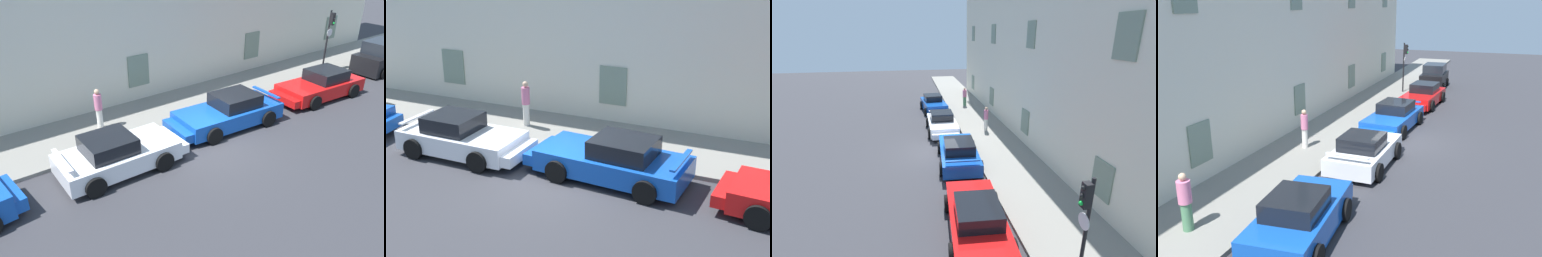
{
  "view_description": "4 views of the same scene",
  "coord_description": "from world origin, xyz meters",
  "views": [
    {
      "loc": [
        -8.44,
        -9.99,
        7.56
      ],
      "look_at": [
        -0.5,
        0.6,
        0.7
      ],
      "focal_mm": 36.02,
      "sensor_mm": 36.0,
      "label": 1
    },
    {
      "loc": [
        6.54,
        -12.44,
        7.06
      ],
      "look_at": [
        0.68,
        0.67,
        1.62
      ],
      "focal_mm": 47.98,
      "sensor_mm": 36.0,
      "label": 2
    },
    {
      "loc": [
        15.84,
        -1.39,
        6.88
      ],
      "look_at": [
        -0.67,
        1.76,
        1.15
      ],
      "focal_mm": 26.45,
      "sensor_mm": 36.0,
      "label": 3
    },
    {
      "loc": [
        -18.51,
        -4.37,
        6.33
      ],
      "look_at": [
        -1.23,
        2.28,
        0.72
      ],
      "focal_mm": 38.85,
      "sensor_mm": 36.0,
      "label": 4
    }
  ],
  "objects": [
    {
      "name": "ground_plane",
      "position": [
        0.0,
        0.0,
        0.0
      ],
      "size": [
        80.0,
        80.0,
        0.0
      ],
      "primitive_type": "plane",
      "color": "#333338"
    },
    {
      "name": "traffic_light",
      "position": [
        10.62,
        2.64,
        2.53
      ],
      "size": [
        0.44,
        0.36,
        3.5
      ],
      "color": "black",
      "rests_on": "sidewalk"
    },
    {
      "name": "sportscar_red_lead",
      "position": [
        -9.26,
        0.6,
        0.64
      ],
      "size": [
        4.68,
        2.37,
        1.47
      ],
      "color": "#144CB2",
      "rests_on": "ground"
    },
    {
      "name": "sportscar_white_middle",
      "position": [
        1.57,
        1.0,
        0.62
      ],
      "size": [
        5.12,
        2.44,
        1.4
      ],
      "color": "#144CB2",
      "rests_on": "ground"
    },
    {
      "name": "sportscar_tail_end",
      "position": [
        7.4,
        0.64,
        0.61
      ],
      "size": [
        5.01,
        2.39,
        1.39
      ],
      "color": "red",
      "rests_on": "ground"
    },
    {
      "name": "sportscar_yellow_flank",
      "position": [
        -3.52,
        0.71,
        0.62
      ],
      "size": [
        4.51,
        2.23,
        1.39
      ],
      "color": "white",
      "rests_on": "ground"
    },
    {
      "name": "hatchback_parked",
      "position": [
        13.72,
        1.01,
        0.83
      ],
      "size": [
        3.55,
        1.97,
        1.83
      ],
      "color": "black",
      "rests_on": "ground"
    },
    {
      "name": "building_facade",
      "position": [
        0.0,
        7.69,
        5.72
      ],
      "size": [
        37.52,
        4.81,
        11.41
      ],
      "color": "beige",
      "rests_on": "ground"
    },
    {
      "name": "pedestrian_admiring",
      "position": [
        -2.89,
        3.79,
        1.05
      ],
      "size": [
        0.35,
        0.35,
        1.75
      ],
      "color": "silver",
      "rests_on": "sidewalk"
    },
    {
      "name": "sidewalk",
      "position": [
        0.0,
        3.78,
        0.07
      ],
      "size": [
        60.0,
        3.53,
        0.14
      ],
      "primitive_type": "cube",
      "color": "gray",
      "rests_on": "ground"
    },
    {
      "name": "pedestrian_strolling",
      "position": [
        -10.38,
        3.68,
        1.03
      ],
      "size": [
        0.54,
        0.54,
        1.75
      ],
      "color": "#4C7F59",
      "rests_on": "sidewalk"
    }
  ]
}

